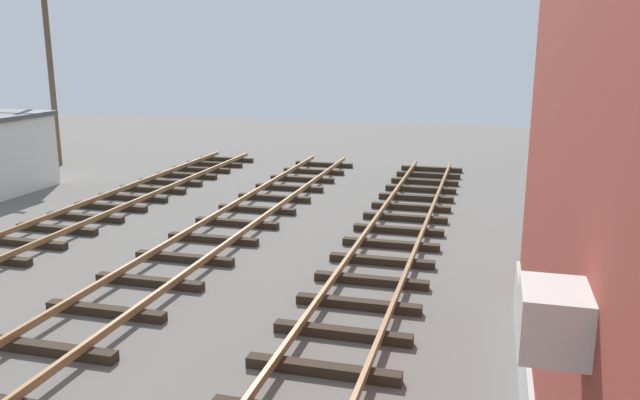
% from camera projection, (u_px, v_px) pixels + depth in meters
% --- Properties ---
extents(utility_pole_far, '(1.80, 0.24, 7.63)m').
position_uv_depth(utility_pole_far, '(51.00, 72.00, 27.26)').
color(utility_pole_far, brown).
rests_on(utility_pole_far, ground).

